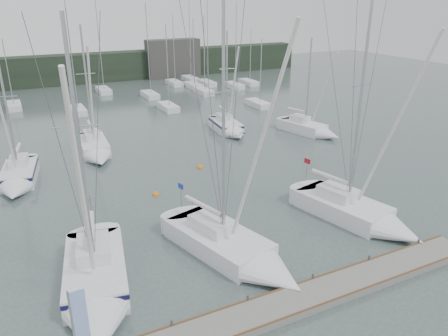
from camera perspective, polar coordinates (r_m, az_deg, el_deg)
The scene contains 17 objects.
ground at distance 26.60m, azimuth 2.53°, elevation -11.49°, with size 160.00×160.00×0.00m, color #435251.
dock at distance 23.08m, azimuth 8.84°, elevation -17.02°, with size 24.00×2.00×0.40m, color #61615D.
far_treeline at distance 83.01m, azimuth -19.13°, elevation 12.12°, with size 90.00×4.00×5.00m, color black.
far_building_right at distance 85.24m, azimuth -6.67°, elevation 14.03°, with size 10.00×3.00×7.00m, color #3B3937.
mast_forest at distance 67.83m, azimuth -15.59°, elevation 8.86°, with size 55.20×27.03×14.40m.
sailboat_near_left at distance 23.78m, azimuth -16.36°, elevation -15.09°, with size 4.82×10.11×15.00m.
sailboat_near_center at distance 25.67m, azimuth 2.53°, elevation -11.33°, with size 5.75×10.40×16.71m.
sailboat_near_right at distance 31.11m, azimuth 18.12°, elevation -6.16°, with size 5.11×9.76×15.79m.
sailboat_mid_a at distance 39.25m, azimuth -25.34°, elevation -1.33°, with size 3.77×7.77×12.02m.
sailboat_mid_b at distance 43.99m, azimuth -16.40°, elevation 2.22°, with size 3.02×8.49×12.93m.
sailboat_mid_d at distance 49.36m, azimuth 0.74°, elevation 5.19°, with size 3.25×7.35×11.85m.
sailboat_mid_e at distance 49.88m, azimuth 11.53°, elevation 4.89°, with size 4.28×7.93×11.18m.
buoy_a at distance 34.59m, azimuth -8.90°, elevation -3.49°, with size 0.56×0.56×0.56m, color orange.
buoy_b at distance 39.55m, azimuth -3.17°, elevation 0.03°, with size 0.60×0.60×0.60m, color orange.
buoy_c at distance 35.13m, azimuth -17.57°, elevation -3.88°, with size 0.54×0.54×0.54m, color orange.
dock_banner at distance 18.37m, azimuth -18.47°, elevation -19.06°, with size 0.64×0.10×4.17m.
seagull at distance 21.04m, azimuth 1.73°, elevation 4.41°, with size 0.93×0.44×0.18m.
Camera 1 is at (-11.00, -19.40, 14.51)m, focal length 35.00 mm.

